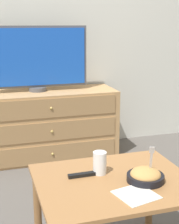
{
  "coord_description": "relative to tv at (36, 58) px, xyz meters",
  "views": [
    {
      "loc": [
        -0.38,
        -3.34,
        1.24
      ],
      "look_at": [
        0.2,
        -1.43,
        0.72
      ],
      "focal_mm": 55.0,
      "sensor_mm": 36.0,
      "label": 1
    }
  ],
  "objects": [
    {
      "name": "wall_back",
      "position": [
        -0.07,
        0.25,
        0.36
      ],
      "size": [
        12.0,
        0.05,
        2.6
      ],
      "color": "silver",
      "rests_on": "ground_plane"
    },
    {
      "name": "drink_cup",
      "position": [
        0.08,
        -1.56,
        -0.4
      ],
      "size": [
        0.07,
        0.07,
        0.12
      ],
      "color": "beige",
      "rests_on": "coffee_table"
    },
    {
      "name": "takeout_bowl",
      "position": [
        0.27,
        -1.71,
        -0.42
      ],
      "size": [
        0.18,
        0.18,
        0.19
      ],
      "color": "black",
      "rests_on": "coffee_table"
    },
    {
      "name": "dresser",
      "position": [
        0.07,
        -0.04,
        -0.62
      ],
      "size": [
        1.29,
        0.48,
        0.63
      ],
      "color": "tan",
      "rests_on": "ground_plane"
    },
    {
      "name": "ground_plane",
      "position": [
        -0.07,
        0.22,
        -0.94
      ],
      "size": [
        12.0,
        12.0,
        0.0
      ],
      "primitive_type": "plane",
      "color": "#56514C"
    },
    {
      "name": "remote_control",
      "position": [
        -0.01,
        -1.57,
        -0.44
      ],
      "size": [
        0.16,
        0.03,
        0.02
      ],
      "color": "black",
      "rests_on": "coffee_table"
    },
    {
      "name": "coffee_table",
      "position": [
        0.12,
        -1.66,
        -0.52
      ],
      "size": [
        0.77,
        0.64,
        0.49
      ],
      "color": "#9E6B3D",
      "rests_on": "ground_plane"
    },
    {
      "name": "tv",
      "position": [
        0.0,
        0.0,
        0.0
      ],
      "size": [
        0.93,
        0.16,
        0.59
      ],
      "color": "#515156",
      "rests_on": "dresser"
    },
    {
      "name": "napkin",
      "position": [
        0.16,
        -1.83,
        -0.45
      ],
      "size": [
        0.21,
        0.21,
        0.0
      ],
      "color": "silver",
      "rests_on": "coffee_table"
    }
  ]
}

